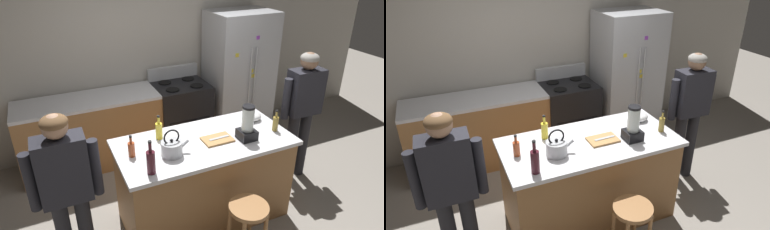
# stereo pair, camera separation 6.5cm
# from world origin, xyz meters

# --- Properties ---
(ground_plane) EXTENTS (14.00, 14.00, 0.00)m
(ground_plane) POSITION_xyz_m (0.00, 0.00, 0.00)
(ground_plane) COLOR gray
(back_wall) EXTENTS (8.00, 0.10, 2.70)m
(back_wall) POSITION_xyz_m (0.00, 1.95, 1.35)
(back_wall) COLOR #BCB7AD
(back_wall) RESTS_ON ground_plane
(kitchen_island) EXTENTS (1.77, 0.85, 0.95)m
(kitchen_island) POSITION_xyz_m (0.00, 0.00, 0.48)
(kitchen_island) COLOR #9E6B3D
(kitchen_island) RESTS_ON ground_plane
(back_counter_run) EXTENTS (2.00, 0.64, 0.95)m
(back_counter_run) POSITION_xyz_m (-0.80, 1.55, 0.48)
(back_counter_run) COLOR #9E6B3D
(back_counter_run) RESTS_ON ground_plane
(refrigerator) EXTENTS (0.90, 0.73, 1.90)m
(refrigerator) POSITION_xyz_m (1.32, 1.50, 0.95)
(refrigerator) COLOR #B7BABF
(refrigerator) RESTS_ON ground_plane
(stove_range) EXTENTS (0.76, 0.65, 1.13)m
(stove_range) POSITION_xyz_m (0.39, 1.52, 0.49)
(stove_range) COLOR black
(stove_range) RESTS_ON ground_plane
(person_by_island_left) EXTENTS (0.59, 0.22, 1.59)m
(person_by_island_left) POSITION_xyz_m (-1.34, -0.15, 0.96)
(person_by_island_left) COLOR #26262B
(person_by_island_left) RESTS_ON ground_plane
(person_by_sink_right) EXTENTS (0.59, 0.24, 1.64)m
(person_by_sink_right) POSITION_xyz_m (1.40, 0.18, 1.00)
(person_by_sink_right) COLOR #26262B
(person_by_sink_right) RESTS_ON ground_plane
(bar_stool) EXTENTS (0.36, 0.36, 0.63)m
(bar_stool) POSITION_xyz_m (0.09, -0.70, 0.50)
(bar_stool) COLOR #9E6B3D
(bar_stool) RESTS_ON ground_plane
(blender_appliance) EXTENTS (0.17, 0.17, 0.36)m
(blender_appliance) POSITION_xyz_m (0.40, -0.14, 1.11)
(blender_appliance) COLOR black
(blender_appliance) RESTS_ON kitchen_island
(bottle_wine) EXTENTS (0.08, 0.08, 0.32)m
(bottle_wine) POSITION_xyz_m (-0.66, -0.29, 1.07)
(bottle_wine) COLOR #471923
(bottle_wine) RESTS_ON kitchen_island
(bottle_cooking_sauce) EXTENTS (0.06, 0.06, 0.22)m
(bottle_cooking_sauce) POSITION_xyz_m (-0.73, 0.03, 1.03)
(bottle_cooking_sauce) COLOR #B24C26
(bottle_cooking_sauce) RESTS_ON kitchen_island
(bottle_vinegar) EXTENTS (0.06, 0.06, 0.24)m
(bottle_vinegar) POSITION_xyz_m (0.77, -0.12, 1.04)
(bottle_vinegar) COLOR olive
(bottle_vinegar) RESTS_ON kitchen_island
(bottle_soda) EXTENTS (0.07, 0.07, 0.26)m
(bottle_soda) POSITION_xyz_m (-0.40, 0.23, 1.05)
(bottle_soda) COLOR yellow
(bottle_soda) RESTS_ON kitchen_island
(mixing_bowl) EXTENTS (0.21, 0.21, 0.09)m
(mixing_bowl) POSITION_xyz_m (0.69, 0.19, 1.00)
(mixing_bowl) COLOR white
(mixing_bowl) RESTS_ON kitchen_island
(tea_kettle) EXTENTS (0.28, 0.20, 0.27)m
(tea_kettle) POSITION_xyz_m (-0.39, -0.11, 1.03)
(tea_kettle) COLOR #B7BABF
(tea_kettle) RESTS_ON kitchen_island
(cutting_board) EXTENTS (0.30, 0.20, 0.02)m
(cutting_board) POSITION_xyz_m (0.12, -0.05, 0.96)
(cutting_board) COLOR #B7844C
(cutting_board) RESTS_ON kitchen_island
(chef_knife) EXTENTS (0.22, 0.04, 0.01)m
(chef_knife) POSITION_xyz_m (0.14, -0.05, 0.98)
(chef_knife) COLOR #B7BABF
(chef_knife) RESTS_ON cutting_board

